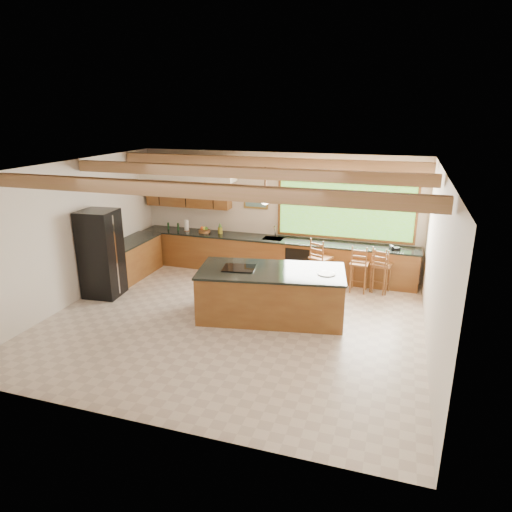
% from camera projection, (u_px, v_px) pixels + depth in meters
% --- Properties ---
extents(ground, '(7.20, 7.20, 0.00)m').
position_uv_depth(ground, '(233.00, 321.00, 9.01)').
color(ground, beige).
rests_on(ground, ground).
extents(room_shell, '(7.27, 6.54, 3.02)m').
position_uv_depth(room_shell, '(235.00, 204.00, 8.97)').
color(room_shell, beige).
rests_on(room_shell, ground).
extents(counter_run, '(7.12, 3.10, 1.22)m').
position_uv_depth(counter_run, '(237.00, 257.00, 11.39)').
color(counter_run, brown).
rests_on(counter_run, ground).
extents(island, '(3.04, 1.81, 1.01)m').
position_uv_depth(island, '(271.00, 293.00, 9.07)').
color(island, brown).
rests_on(island, ground).
extents(refrigerator, '(0.82, 0.80, 1.94)m').
position_uv_depth(refrigerator, '(101.00, 254.00, 10.00)').
color(refrigerator, black).
rests_on(refrigerator, ground).
extents(bar_stool_a, '(0.56, 0.57, 1.19)m').
position_uv_depth(bar_stool_a, '(320.00, 259.00, 10.49)').
color(bar_stool_a, brown).
rests_on(bar_stool_a, ground).
extents(bar_stool_b, '(0.42, 0.42, 1.12)m').
position_uv_depth(bar_stool_b, '(359.00, 265.00, 10.24)').
color(bar_stool_b, brown).
rests_on(bar_stool_b, ground).
extents(bar_stool_c, '(0.50, 0.50, 1.09)m').
position_uv_depth(bar_stool_c, '(381.00, 266.00, 10.21)').
color(bar_stool_c, brown).
rests_on(bar_stool_c, ground).
extents(bar_stool_d, '(0.44, 0.44, 1.06)m').
position_uv_depth(bar_stool_d, '(382.00, 267.00, 10.21)').
color(bar_stool_d, brown).
rests_on(bar_stool_d, ground).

